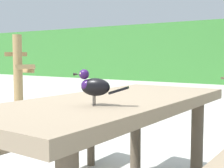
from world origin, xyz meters
TOP-DOWN VIEW (x-y plane):
  - picnic_table_foreground at (0.26, -0.11)m, footprint 1.72×1.82m
  - bird_grackle at (0.34, -0.42)m, footprint 0.28×0.13m
  - stalk_post_left_side at (-3.50, 2.30)m, footprint 0.65×0.58m

SIDE VIEW (x-z plane):
  - picnic_table_foreground at x=0.26m, z-range 0.19..0.93m
  - stalk_post_left_side at x=-3.50m, z-range 0.01..1.41m
  - bird_grackle at x=0.34m, z-range 0.75..0.94m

